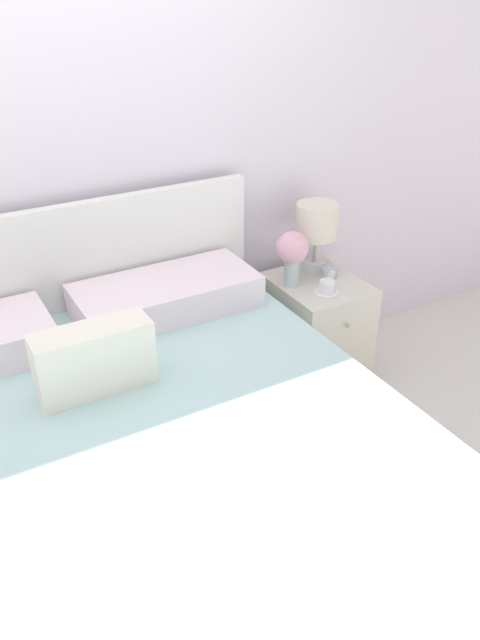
{
  "coord_description": "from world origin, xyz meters",
  "views": [
    {
      "loc": [
        -0.45,
        -2.46,
        1.94
      ],
      "look_at": [
        0.63,
        -0.57,
        0.69
      ],
      "focal_mm": 35.0,
      "sensor_mm": 36.0,
      "label": 1
    }
  ],
  "objects": [
    {
      "name": "ground_plane",
      "position": [
        0.0,
        0.0,
        0.0
      ],
      "size": [
        12.0,
        12.0,
        0.0
      ],
      "primitive_type": "plane",
      "color": "silver"
    },
    {
      "name": "wall_back",
      "position": [
        0.0,
        0.07,
        1.3
      ],
      "size": [
        8.0,
        0.06,
        2.6
      ],
      "color": "white",
      "rests_on": "ground_plane"
    },
    {
      "name": "bed",
      "position": [
        0.0,
        -0.98,
        0.33
      ],
      "size": [
        1.89,
        2.08,
        1.09
      ],
      "color": "tan",
      "rests_on": "ground_plane"
    },
    {
      "name": "nightstand",
      "position": [
        1.25,
        -0.26,
        0.28
      ],
      "size": [
        0.41,
        0.5,
        0.57
      ],
      "color": "silver",
      "rests_on": "ground_plane"
    },
    {
      "name": "table_lamp",
      "position": [
        1.31,
        -0.14,
        0.82
      ],
      "size": [
        0.21,
        0.21,
        0.35
      ],
      "color": "white",
      "rests_on": "nightstand"
    },
    {
      "name": "flower_vase",
      "position": [
        1.11,
        -0.22,
        0.74
      ],
      "size": [
        0.16,
        0.16,
        0.28
      ],
      "color": "silver",
      "rests_on": "nightstand"
    },
    {
      "name": "teacup",
      "position": [
        1.21,
        -0.37,
        0.6
      ],
      "size": [
        0.12,
        0.12,
        0.06
      ],
      "color": "white",
      "rests_on": "nightstand"
    },
    {
      "name": "alarm_clock",
      "position": [
        1.31,
        -0.25,
        0.6
      ],
      "size": [
        0.08,
        0.04,
        0.06
      ],
      "color": "silver",
      "rests_on": "nightstand"
    }
  ]
}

